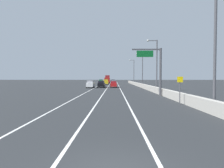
{
  "coord_description": "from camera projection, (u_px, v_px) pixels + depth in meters",
  "views": [
    {
      "loc": [
        -0.01,
        -5.66,
        2.92
      ],
      "look_at": [
        -0.63,
        46.44,
        1.13
      ],
      "focal_mm": 31.13,
      "sensor_mm": 36.0,
      "label": 1
    }
  ],
  "objects": [
    {
      "name": "jersey_barrier_right",
      "position": [
        148.0,
        87.0,
        45.61
      ],
      "size": [
        0.6,
        120.0,
        1.1
      ],
      "primitive_type": "cube",
      "color": "#B2ADA3",
      "rests_on": "ground_plane"
    },
    {
      "name": "lamp_post_right_near",
      "position": [
        212.0,
        42.0,
        16.86
      ],
      "size": [
        2.14,
        0.44,
        10.48
      ],
      "color": "#4C4C51",
      "rests_on": "ground_plane"
    },
    {
      "name": "box_truck",
      "position": [
        107.0,
        80.0,
        94.43
      ],
      "size": [
        2.47,
        8.89,
        3.95
      ],
      "color": "#A51E19",
      "rests_on": "ground_plane"
    },
    {
      "name": "lamp_post_right_second",
      "position": [
        156.0,
        62.0,
        38.86
      ],
      "size": [
        2.14,
        0.44,
        10.48
      ],
      "color": "#4C4C51",
      "rests_on": "ground_plane"
    },
    {
      "name": "car_red_4",
      "position": [
        114.0,
        84.0,
        55.92
      ],
      "size": [
        1.85,
        4.39,
        1.86
      ],
      "color": "red",
      "rests_on": "ground_plane"
    },
    {
      "name": "car_yellow_5",
      "position": [
        106.0,
        82.0,
        78.18
      ],
      "size": [
        2.07,
        4.68,
        2.14
      ],
      "color": "gold",
      "rests_on": "ground_plane"
    },
    {
      "name": "car_black_1",
      "position": [
        101.0,
        84.0,
        55.67
      ],
      "size": [
        2.0,
        4.76,
        1.89
      ],
      "color": "black",
      "rests_on": "ground_plane"
    },
    {
      "name": "car_white_3",
      "position": [
        90.0,
        84.0,
        54.02
      ],
      "size": [
        1.93,
        4.35,
        2.03
      ],
      "color": "white",
      "rests_on": "ground_plane"
    },
    {
      "name": "car_gray_2",
      "position": [
        113.0,
        82.0,
        88.57
      ],
      "size": [
        1.86,
        4.26,
        2.03
      ],
      "color": "slate",
      "rests_on": "ground_plane"
    },
    {
      "name": "overhead_sign_gantry",
      "position": [
        156.0,
        66.0,
        30.41
      ],
      "size": [
        4.68,
        0.36,
        7.5
      ],
      "color": "#47474C",
      "rests_on": "ground_plane"
    },
    {
      "name": "lane_stripe_left",
      "position": [
        97.0,
        87.0,
        60.78
      ],
      "size": [
        0.16,
        130.0,
        0.0
      ],
      "primitive_type": "cube",
      "color": "silver",
      "rests_on": "ground_plane"
    },
    {
      "name": "car_green_0",
      "position": [
        101.0,
        82.0,
        90.34
      ],
      "size": [
        1.82,
        4.18,
        1.97
      ],
      "color": "#196033",
      "rests_on": "ground_plane"
    },
    {
      "name": "lamp_post_right_third",
      "position": [
        142.0,
        68.0,
        60.86
      ],
      "size": [
        2.14,
        0.44,
        10.48
      ],
      "color": "#4C4C51",
      "rests_on": "ground_plane"
    },
    {
      "name": "ground_plane",
      "position": [
        114.0,
        85.0,
        69.71
      ],
      "size": [
        320.0,
        320.0,
        0.0
      ],
      "primitive_type": "plane",
      "color": "#26282B"
    },
    {
      "name": "lane_stripe_right",
      "position": [
        119.0,
        87.0,
        60.7
      ],
      "size": [
        0.16,
        130.0,
        0.0
      ],
      "primitive_type": "cube",
      "color": "silver",
      "rests_on": "ground_plane"
    },
    {
      "name": "lamp_post_right_fourth",
      "position": [
        133.0,
        70.0,
        82.86
      ],
      "size": [
        2.14,
        0.44,
        10.48
      ],
      "color": "#4C4C51",
      "rests_on": "ground_plane"
    },
    {
      "name": "lane_stripe_center",
      "position": [
        108.0,
        87.0,
        60.74
      ],
      "size": [
        0.16,
        130.0,
        0.0
      ],
      "primitive_type": "cube",
      "color": "silver",
      "rests_on": "ground_plane"
    },
    {
      "name": "speed_advisory_sign",
      "position": [
        180.0,
        88.0,
        20.55
      ],
      "size": [
        0.6,
        0.11,
        3.0
      ],
      "color": "#4C4C51",
      "rests_on": "ground_plane"
    }
  ]
}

